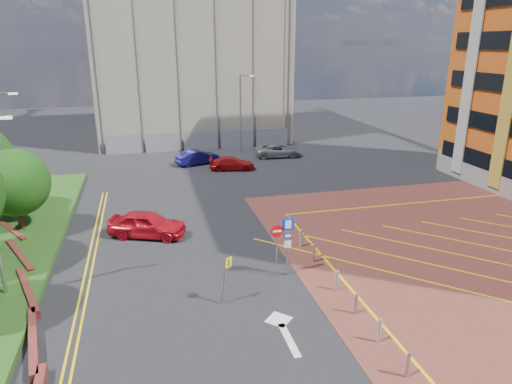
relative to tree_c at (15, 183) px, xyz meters
name	(u,v)px	position (x,y,z in m)	size (l,w,h in m)	color
ground	(283,286)	(13.50, -10.00, -3.19)	(140.00, 140.00, 0.00)	black
retaining_wall	(23,292)	(1.70, -8.00, -2.99)	(6.06, 20.33, 0.40)	maroon
tree_c	(15,183)	(0.00, 0.00, 0.00)	(4.00, 4.00, 4.90)	#3D2B1C
lamp_left_far	(2,152)	(-0.92, 2.00, 1.47)	(1.53, 0.16, 8.00)	#9EA0A8
lamp_back	(241,111)	(17.58, 18.00, 1.17)	(1.53, 0.16, 8.00)	#9EA0A8
sign_cluster	(284,240)	(13.80, -9.02, -1.24)	(1.17, 0.12, 3.20)	#9EA0A8
warning_sign	(226,274)	(10.60, -10.82, -1.76)	(0.59, 0.38, 2.25)	#9EA0A8
bollard_row	(343,289)	(15.80, -11.67, -2.72)	(0.14, 11.14, 0.90)	#9EA0A8
construction_building	(187,43)	(13.50, 30.00, 7.81)	(21.20, 19.20, 22.00)	#AAA18B
construction_fence	(210,140)	(14.50, 20.00, -2.19)	(21.60, 0.06, 2.00)	gray
car_red_left	(147,224)	(7.38, -2.39, -2.41)	(1.84, 4.57, 1.56)	red
car_blue_back	(197,157)	(12.40, 13.95, -2.51)	(1.44, 4.12, 1.36)	navy
car_red_back	(232,163)	(15.19, 11.21, -2.60)	(1.65, 4.06, 1.18)	#A10D0F
car_silver_back	(278,151)	(20.66, 14.93, -2.55)	(2.14, 4.65, 1.29)	#98999F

